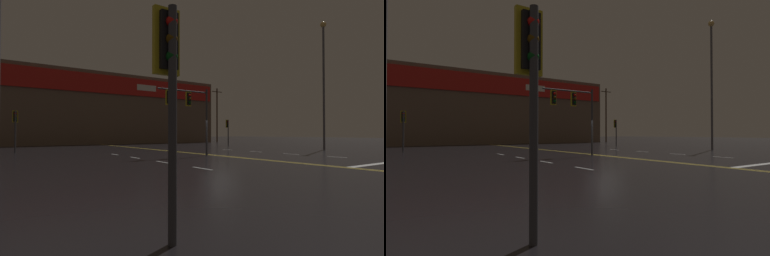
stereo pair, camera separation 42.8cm
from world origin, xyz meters
The scene contains 9 objects.
ground_plane centered at (0.00, 0.00, 0.00)m, with size 200.00×200.00×0.00m, color black.
road_markings centered at (1.20, -1.93, 0.00)m, with size 16.63×60.00×0.01m.
traffic_signal_median centered at (-2.21, 0.78, 3.57)m, with size 4.03×0.36×4.73m.
traffic_signal_corner_southwest centered at (-11.48, -12.39, 2.51)m, with size 0.42×0.36×3.42m.
traffic_signal_corner_northwest centered at (-11.46, 12.45, 2.54)m, with size 0.42×0.36×3.46m.
traffic_signal_corner_northeast centered at (11.31, 11.75, 2.40)m, with size 0.42×0.36×3.27m.
streetlight_far_left centered at (13.19, 0.06, 7.61)m, with size 0.56×0.56×12.38m.
building_backdrop centered at (0.00, 30.41, 5.19)m, with size 39.38×10.23×10.34m.
utility_pole_row centered at (-2.34, 25.31, 5.73)m, with size 44.18×0.26×12.16m.
Camera 2 is at (-13.34, -16.36, 1.57)m, focal length 28.00 mm.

